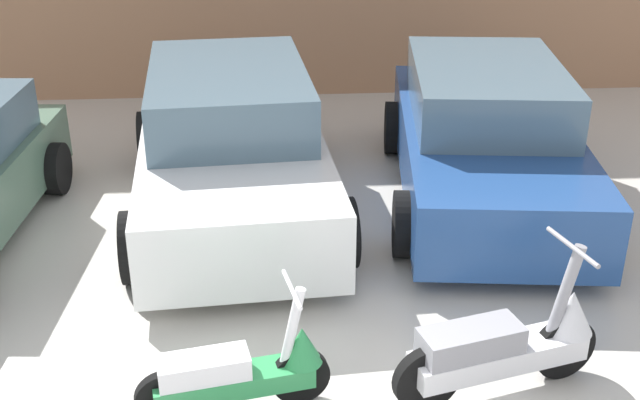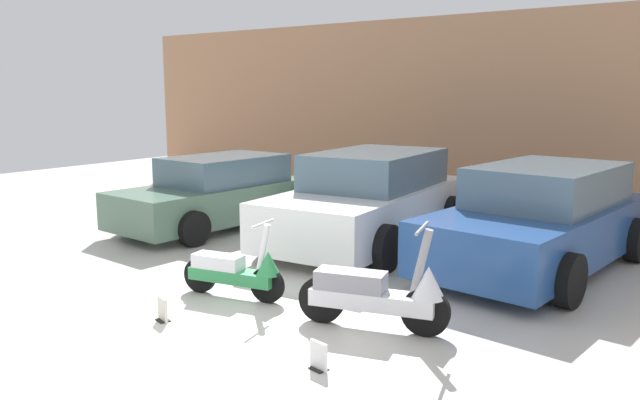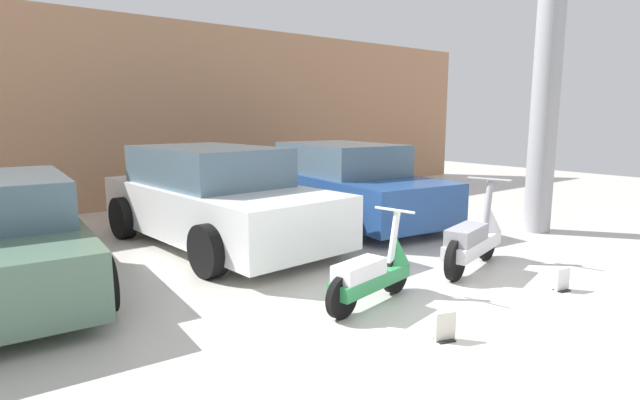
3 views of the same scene
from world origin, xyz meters
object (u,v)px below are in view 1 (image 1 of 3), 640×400
car_rear_center (231,145)px  scooter_front_left (242,371)px  scooter_front_right (508,344)px  car_rear_right (485,137)px

car_rear_center → scooter_front_left: bearing=-1.6°
scooter_front_right → car_rear_right: bearing=63.4°
scooter_front_left → scooter_front_right: size_ratio=0.86×
scooter_front_right → car_rear_right: size_ratio=0.36×
car_rear_center → car_rear_right: bearing=87.2°
car_rear_right → scooter_front_left: bearing=-30.4°
car_rear_center → car_rear_right: (2.72, 0.08, -0.02)m
scooter_front_left → car_rear_right: size_ratio=0.31×
scooter_front_right → car_rear_center: bearing=107.2°
scooter_front_left → scooter_front_right: (1.89, 0.10, 0.06)m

